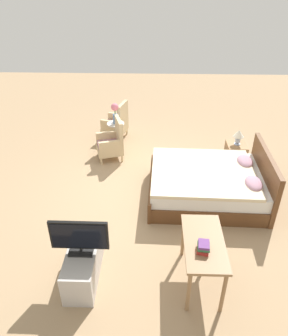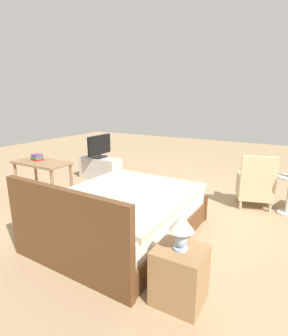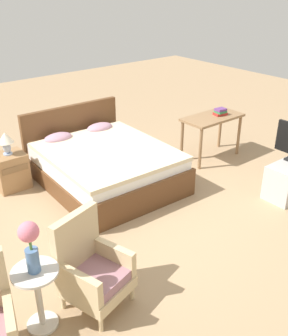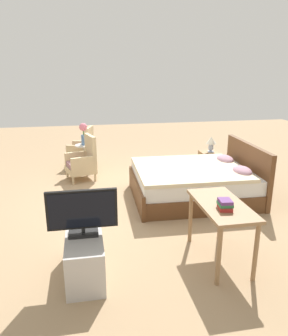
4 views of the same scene
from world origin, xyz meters
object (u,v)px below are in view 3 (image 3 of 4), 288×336
at_px(nightstand, 11,171).
at_px(vanity_desk, 212,123).
at_px(book_stack, 220,112).
at_px(armchair_by_window_right, 92,270).
at_px(bed, 103,164).
at_px(table_lamp, 6,140).
at_px(side_table, 38,292).
at_px(flower_vase, 30,242).

relative_size(nightstand, vanity_desk, 0.51).
height_order(vanity_desk, book_stack, book_stack).
bearing_deg(armchair_by_window_right, vanity_desk, 25.40).
distance_m(armchair_by_window_right, vanity_desk, 3.70).
relative_size(bed, table_lamp, 6.44).
bearing_deg(book_stack, nightstand, 160.86).
distance_m(vanity_desk, book_stack, 0.22).
distance_m(side_table, flower_vase, 0.52).
relative_size(bed, side_table, 3.45).
bearing_deg(bed, armchair_by_window_right, -125.94).
distance_m(armchair_by_window_right, side_table, 0.51).
distance_m(table_lamp, book_stack, 3.39).
bearing_deg(side_table, table_lamp, 73.23).
xyz_separation_m(vanity_desk, book_stack, (0.15, -0.03, 0.16)).
bearing_deg(armchair_by_window_right, nightstand, 84.01).
height_order(side_table, flower_vase, flower_vase).
bearing_deg(flower_vase, bed, 44.79).
relative_size(table_lamp, book_stack, 1.43).
height_order(nightstand, vanity_desk, vanity_desk).
bearing_deg(armchair_by_window_right, side_table, 175.75).
distance_m(nightstand, book_stack, 3.43).
bearing_deg(bed, nightstand, 147.72).
bearing_deg(side_table, flower_vase, 90.00).
height_order(flower_vase, book_stack, flower_vase).
bearing_deg(flower_vase, vanity_desk, 21.89).
bearing_deg(flower_vase, nightstand, 73.23).
xyz_separation_m(bed, armchair_by_window_right, (-1.41, -1.95, 0.08)).
distance_m(bed, vanity_desk, 1.98).
relative_size(armchair_by_window_right, nightstand, 1.74).
xyz_separation_m(side_table, table_lamp, (0.79, 2.62, 0.36)).
xyz_separation_m(flower_vase, table_lamp, (0.79, 2.62, -0.17)).
distance_m(bed, book_stack, 2.16).
height_order(side_table, table_lamp, table_lamp).
relative_size(armchair_by_window_right, flower_vase, 1.93).
bearing_deg(book_stack, table_lamp, 160.85).
relative_size(flower_vase, table_lamp, 1.45).
distance_m(bed, nightstand, 1.34).
distance_m(flower_vase, book_stack, 4.27).
bearing_deg(side_table, vanity_desk, 21.89).
height_order(side_table, vanity_desk, vanity_desk).
distance_m(side_table, book_stack, 4.28).
height_order(nightstand, book_stack, book_stack).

